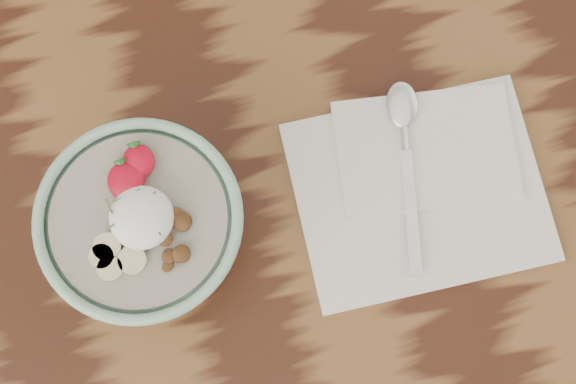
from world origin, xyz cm
name	(u,v)px	position (x,y,z in cm)	size (l,w,h in cm)	color
table	(242,296)	(0.00, 0.00, 65.70)	(160.00, 90.00, 75.00)	#34180D
breakfast_bowl	(146,226)	(-6.46, 7.32, 81.42)	(18.87, 18.87, 12.87)	#8ABA9A
napkin	(420,183)	(20.87, 5.00, 75.64)	(26.04, 22.23, 1.53)	white
spoon	(404,131)	(20.72, 10.42, 76.96)	(6.82, 19.92, 1.04)	silver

